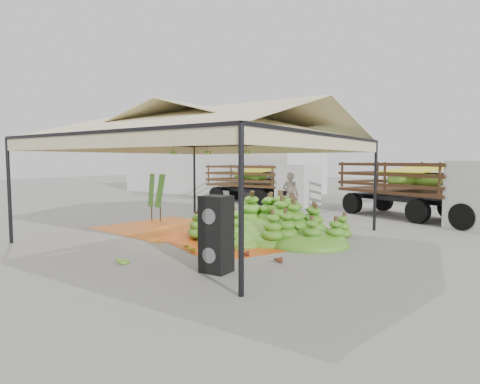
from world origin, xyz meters
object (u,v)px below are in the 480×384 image
Objects in this scene: speaker_stack at (216,234)px; vendor at (290,195)px; truck_left at (265,179)px; banana_heap at (266,218)px; truck_right at (429,184)px.

speaker_stack is 0.86× the size of vendor.
vendor is 0.30× the size of truck_left.
truck_left is (-6.19, 12.38, 0.51)m from speaker_stack.
speaker_stack is (1.07, -3.85, 0.19)m from banana_heap.
banana_heap is 9.97m from truck_left.
banana_heap is at bearing -92.38° from truck_right.
vendor is 0.26× the size of truck_right.
truck_right reaches higher than truck_left.
banana_heap is 0.91× the size of truck_left.
vendor is 5.43m from truck_right.
truck_left is (-3.72, 4.22, 0.38)m from vendor.
speaker_stack reaches higher than banana_heap.
truck_right is (2.37, 10.57, 0.64)m from speaker_stack.
vendor reaches higher than speaker_stack.
banana_heap is 4.54m from vendor.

